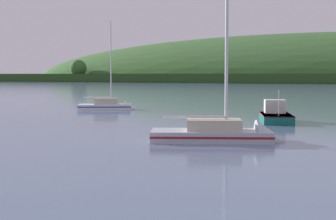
# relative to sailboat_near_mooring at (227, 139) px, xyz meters

# --- Properties ---
(far_shoreline_hill) EXTENTS (472.07, 120.13, 54.79)m
(far_shoreline_hill) POSITION_rel_sailboat_near_mooring_xyz_m (-53.84, 249.73, 0.06)
(far_shoreline_hill) COLOR #27431B
(far_shoreline_hill) RESTS_ON ground
(sailboat_near_mooring) EXTENTS (8.78, 6.28, 12.01)m
(sailboat_near_mooring) POSITION_rel_sailboat_near_mooring_xyz_m (0.00, 0.00, 0.00)
(sailboat_near_mooring) COLOR #ADB2BC
(sailboat_near_mooring) RESTS_ON ground
(sailboat_midwater_white) EXTENTS (7.02, 5.49, 11.46)m
(sailboat_midwater_white) POSITION_rel_sailboat_near_mooring_xyz_m (-22.94, 19.56, 0.05)
(sailboat_midwater_white) COLOR white
(sailboat_midwater_white) RESTS_ON ground
(fishing_boat_moored) EXTENTS (4.53, 6.47, 3.85)m
(fishing_boat_moored) POSITION_rel_sailboat_near_mooring_xyz_m (-1.23, 14.17, 0.24)
(fishing_boat_moored) COLOR #0F564C
(fishing_boat_moored) RESTS_ON ground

